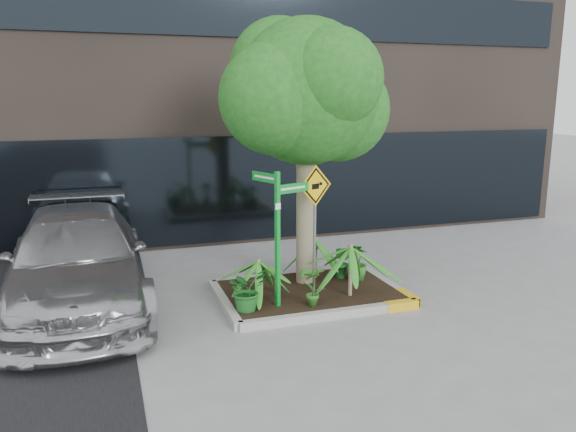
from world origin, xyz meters
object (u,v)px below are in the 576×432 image
object	(u,v)px
cattle_sign	(315,208)
parked_car	(78,259)
street_sign_post	(278,227)
tree	(306,92)

from	to	relation	value
cattle_sign	parked_car	bearing A→B (deg)	141.99
street_sign_post	cattle_sign	bearing A→B (deg)	0.85
cattle_sign	tree	bearing A→B (deg)	62.82
street_sign_post	cattle_sign	xyz separation A→B (m)	(0.79, 0.32, 0.21)
street_sign_post	cattle_sign	distance (m)	0.87
tree	parked_car	distance (m)	5.03
tree	street_sign_post	bearing A→B (deg)	-129.97
parked_car	cattle_sign	bearing A→B (deg)	-17.49
parked_car	street_sign_post	bearing A→B (deg)	-26.08
tree	cattle_sign	world-z (taller)	tree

